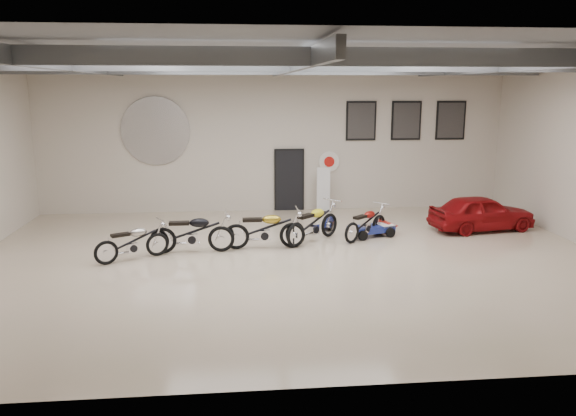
{
  "coord_description": "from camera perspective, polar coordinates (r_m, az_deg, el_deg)",
  "views": [
    {
      "loc": [
        -1.4,
        -13.28,
        4.24
      ],
      "look_at": [
        0.0,
        1.2,
        1.1
      ],
      "focal_mm": 35.0,
      "sensor_mm": 36.0,
      "label": 1
    }
  ],
  "objects": [
    {
      "name": "ceiling_beams",
      "position": [
        13.36,
        0.51,
        14.37
      ],
      "size": [
        15.8,
        11.8,
        0.32
      ],
      "primitive_type": null,
      "color": "slate",
      "rests_on": "ceiling"
    },
    {
      "name": "go_kart",
      "position": [
        16.49,
        8.86,
        -1.82
      ],
      "size": [
        1.76,
        1.18,
        0.59
      ],
      "primitive_type": null,
      "rotation": [
        0.0,
        0.0,
        0.3
      ],
      "color": "navy",
      "rests_on": "floor"
    },
    {
      "name": "floor",
      "position": [
        14.01,
        0.47,
        -5.44
      ],
      "size": [
        16.0,
        12.0,
        0.01
      ],
      "primitive_type": "cube",
      "color": "#C6AE97",
      "rests_on": "ground"
    },
    {
      "name": "vintage_car",
      "position": [
        17.88,
        19.07,
        -0.45
      ],
      "size": [
        1.75,
        3.32,
        1.08
      ],
      "primitive_type": "imported",
      "rotation": [
        0.0,
        0.0,
        1.73
      ],
      "color": "maroon",
      "rests_on": "floor"
    },
    {
      "name": "poster_left",
      "position": [
        19.77,
        7.43,
        8.77
      ],
      "size": [
        1.05,
        0.08,
        1.35
      ],
      "primitive_type": null,
      "color": "black",
      "rests_on": "back_wall"
    },
    {
      "name": "motorcycle_gold",
      "position": [
        14.97,
        -2.41,
        -2.08
      ],
      "size": [
        2.15,
        0.68,
        1.11
      ],
      "primitive_type": null,
      "rotation": [
        0.0,
        0.0,
        0.01
      ],
      "color": "silver",
      "rests_on": "floor"
    },
    {
      "name": "poster_right",
      "position": [
        20.72,
        16.19,
        8.55
      ],
      "size": [
        1.05,
        0.08,
        1.35
      ],
      "primitive_type": null,
      "color": "black",
      "rests_on": "back_wall"
    },
    {
      "name": "oil_sign",
      "position": [
        19.68,
        4.19,
        4.73
      ],
      "size": [
        0.72,
        0.1,
        0.72
      ],
      "primitive_type": null,
      "color": "white",
      "rests_on": "back_wall"
    },
    {
      "name": "back_wall",
      "position": [
        19.41,
        -1.37,
        7.03
      ],
      "size": [
        16.0,
        0.02,
        5.0
      ],
      "primitive_type": "cube",
      "color": "beige",
      "rests_on": "floor"
    },
    {
      "name": "motorcycle_yellow",
      "position": [
        15.63,
        2.56,
        -1.49
      ],
      "size": [
        2.0,
        1.92,
        1.1
      ],
      "primitive_type": null,
      "rotation": [
        0.0,
        0.0,
        0.75
      ],
      "color": "silver",
      "rests_on": "floor"
    },
    {
      "name": "poster_mid",
      "position": [
        20.19,
        11.92,
        8.68
      ],
      "size": [
        1.05,
        0.08,
        1.35
      ],
      "primitive_type": null,
      "color": "black",
      "rests_on": "back_wall"
    },
    {
      "name": "motorcycle_silver",
      "position": [
        14.5,
        -15.57,
        -3.29
      ],
      "size": [
        1.91,
        1.4,
        0.97
      ],
      "primitive_type": null,
      "rotation": [
        0.0,
        0.0,
        0.5
      ],
      "color": "silver",
      "rests_on": "floor"
    },
    {
      "name": "ceiling",
      "position": [
        13.38,
        0.51,
        15.44
      ],
      "size": [
        16.0,
        12.0,
        0.01
      ],
      "primitive_type": "cube",
      "color": "slate",
      "rests_on": "back_wall"
    },
    {
      "name": "motorcycle_black",
      "position": [
        14.8,
        -9.73,
        -2.41
      ],
      "size": [
        2.14,
        0.67,
        1.11
      ],
      "primitive_type": null,
      "rotation": [
        0.0,
        0.0,
        0.0
      ],
      "color": "silver",
      "rests_on": "floor"
    },
    {
      "name": "banner_stand",
      "position": [
        19.33,
        3.61,
        1.99
      ],
      "size": [
        0.46,
        0.19,
        1.66
      ],
      "primitive_type": null,
      "rotation": [
        0.0,
        0.0,
        -0.03
      ],
      "color": "white",
      "rests_on": "floor"
    },
    {
      "name": "door",
      "position": [
        19.59,
        0.12,
        2.81
      ],
      "size": [
        0.92,
        0.08,
        2.1
      ],
      "primitive_type": "cube",
      "color": "black",
      "rests_on": "back_wall"
    },
    {
      "name": "logo_plaque",
      "position": [
        19.46,
        -13.3,
        7.61
      ],
      "size": [
        2.3,
        0.06,
        1.16
      ],
      "primitive_type": null,
      "color": "silver",
      "rests_on": "back_wall"
    },
    {
      "name": "motorcycle_red",
      "position": [
        16.07,
        7.91,
        -1.48
      ],
      "size": [
        1.77,
        1.63,
        0.96
      ],
      "primitive_type": null,
      "rotation": [
        0.0,
        0.0,
        0.71
      ],
      "color": "silver",
      "rests_on": "floor"
    }
  ]
}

